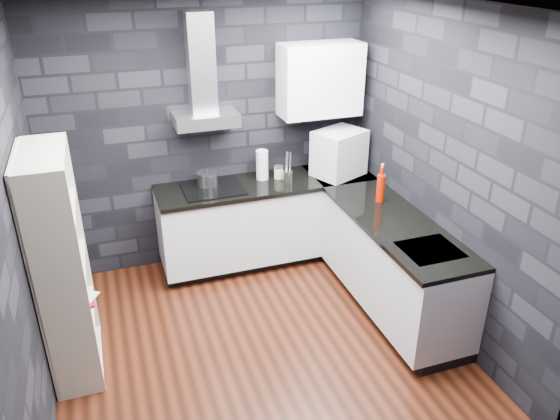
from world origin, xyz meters
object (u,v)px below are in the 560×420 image
utensil_crock (288,176)px  red_bottle (381,188)px  pot (207,179)px  storage_jar (279,173)px  glass_vase (262,165)px  appliance_garage (339,154)px  fruit_bowl (61,267)px  bookshelf (62,267)px

utensil_crock → red_bottle: red_bottle is taller
pot → storage_jar: (0.73, -0.04, -0.02)m
red_bottle → glass_vase: bearing=135.0°
red_bottle → appliance_garage: bearing=97.4°
utensil_crock → appliance_garage: (0.56, 0.02, 0.16)m
appliance_garage → fruit_bowl: 2.88m
storage_jar → red_bottle: bearing=-49.6°
storage_jar → bookshelf: size_ratio=0.06×
glass_vase → red_bottle: bearing=-45.0°
utensil_crock → bookshelf: bearing=-155.5°
appliance_garage → bookshelf: 2.86m
glass_vase → appliance_garage: size_ratio=0.62×
appliance_garage → bookshelf: (-2.68, -0.98, -0.22)m
utensil_crock → bookshelf: 2.33m
pot → red_bottle: bearing=-31.1°
appliance_garage → red_bottle: bearing=-106.5°
pot → utensil_crock: pot is taller
pot → fruit_bowl: pot is taller
utensil_crock → red_bottle: size_ratio=0.47×
glass_vase → bookshelf: size_ratio=0.17×
pot → fruit_bowl: (-1.34, -1.19, -0.04)m
glass_vase → storage_jar: glass_vase is taller
utensil_crock → bookshelf: size_ratio=0.07×
glass_vase → bookshelf: 2.22m
fruit_bowl → appliance_garage: bearing=21.3°
pot → glass_vase: size_ratio=0.68×
appliance_garage → fruit_bowl: size_ratio=2.32×
glass_vase → fruit_bowl: size_ratio=1.44×
pot → fruit_bowl: 1.79m
red_bottle → fruit_bowl: bearing=-173.4°
pot → utensil_crock: (0.78, -0.16, -0.01)m
storage_jar → bookshelf: 2.34m
appliance_garage → fruit_bowl: bearing=177.4°
storage_jar → utensil_crock: size_ratio=0.94×
utensil_crock → red_bottle: bearing=-47.0°
storage_jar → appliance_garage: appliance_garage is taller
storage_jar → utensil_crock: bearing=-68.0°
utensil_crock → fruit_bowl: 2.35m
storage_jar → utensil_crock: 0.14m
bookshelf → fruit_bowl: 0.07m
glass_vase → red_bottle: size_ratio=1.15×
fruit_bowl → glass_vase: bearing=32.0°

